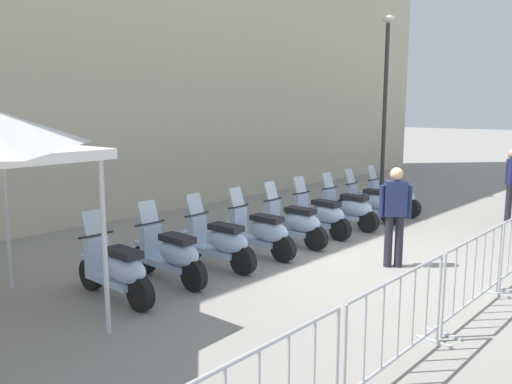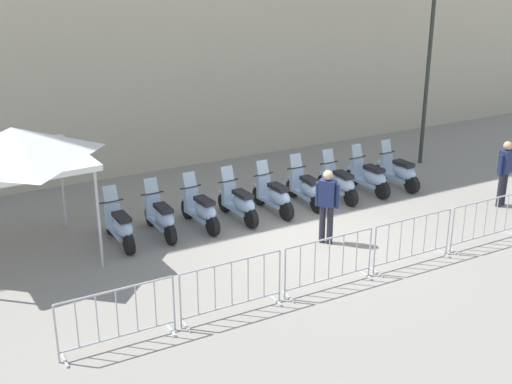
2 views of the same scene
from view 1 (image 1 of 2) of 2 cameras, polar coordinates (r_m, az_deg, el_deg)
The scene contains 15 objects.
ground_plane at distance 9.41m, azimuth 12.30°, elevation -7.69°, with size 120.00×120.00×0.00m, color gray.
motorcycle_0 at distance 7.61m, azimuth -15.15°, elevation -8.35°, with size 0.56×1.72×1.24m.
motorcycle_1 at distance 8.20m, azimuth -9.42°, elevation -6.86°, with size 0.56×1.72×1.24m.
motorcycle_2 at distance 8.80m, azimuth -4.15°, elevation -5.61°, with size 0.56×1.72×1.24m.
motorcycle_3 at distance 9.47m, azimuth 0.41°, elevation -4.51°, with size 0.56×1.72×1.24m.
motorcycle_4 at distance 10.22m, azimuth 4.14°, elevation -3.50°, with size 0.56×1.72×1.24m.
motorcycle_5 at distance 11.03m, azimuth 7.07°, elevation -2.59°, with size 0.57×1.73×1.24m.
motorcycle_6 at distance 11.81m, azimuth 10.13°, elevation -1.86°, with size 0.56×1.73×1.24m.
motorcycle_7 at distance 12.67m, azimuth 12.52°, elevation -1.18°, with size 0.56×1.72×1.24m.
motorcycle_8 at distance 13.51m, azimuth 14.77°, elevation -0.62°, with size 0.56×1.72×1.24m.
barrier_segment_1 at distance 5.62m, azimuth 15.50°, elevation -14.10°, with size 2.04×0.54×1.07m.
barrier_segment_2 at distance 7.47m, azimuth 23.01°, elevation -8.56°, with size 2.04×0.54×1.07m.
street_lamp at distance 15.88m, azimuth 14.16°, elevation 11.02°, with size 0.36×0.36×5.34m.
officer_near_row_end at distance 9.07m, azimuth 15.15°, elevation -2.06°, with size 0.39×0.47×1.73m.
officer_mid_plaza at distance 13.85m, azimuth 26.37°, elevation 1.15°, with size 0.54×0.28×1.73m.
Camera 1 is at (-8.05, -4.04, 2.73)m, focal length 36.09 mm.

